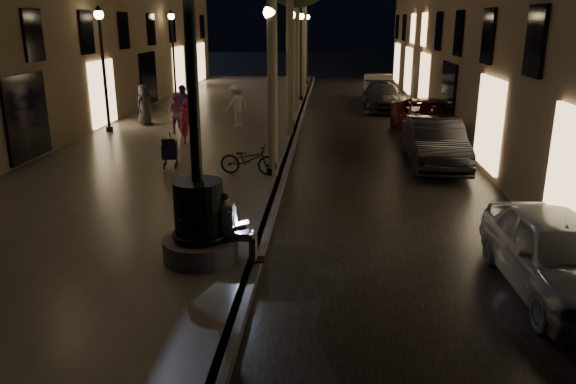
# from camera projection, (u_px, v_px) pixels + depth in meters

# --- Properties ---
(ground) EXTENTS (120.00, 120.00, 0.00)m
(ground) POSITION_uv_depth(u_px,v_px,m) (296.00, 134.00, 22.84)
(ground) COLOR black
(ground) RESTS_ON ground
(cobble_lane) EXTENTS (6.00, 45.00, 0.02)m
(cobble_lane) POSITION_uv_depth(u_px,v_px,m) (370.00, 135.00, 22.63)
(cobble_lane) COLOR black
(cobble_lane) RESTS_ON ground
(promenade) EXTENTS (8.00, 45.00, 0.20)m
(promenade) POSITION_uv_depth(u_px,v_px,m) (199.00, 130.00, 23.09)
(promenade) COLOR #605B55
(promenade) RESTS_ON ground
(curb_strip) EXTENTS (0.25, 45.00, 0.20)m
(curb_strip) POSITION_uv_depth(u_px,v_px,m) (296.00, 132.00, 22.81)
(curb_strip) COLOR #59595B
(curb_strip) RESTS_ON ground
(fountain_lamppost) EXTENTS (1.40, 1.40, 5.21)m
(fountain_lamppost) POSITION_uv_depth(u_px,v_px,m) (199.00, 207.00, 10.16)
(fountain_lamppost) COLOR #59595B
(fountain_lamppost) RESTS_ON promenade
(seated_man_laptop) EXTENTS (0.91, 0.31, 1.29)m
(seated_man_laptop) POSITION_uv_depth(u_px,v_px,m) (233.00, 225.00, 10.22)
(seated_man_laptop) COLOR tan
(seated_man_laptop) RESTS_ON promenade
(lamp_curb_a) EXTENTS (0.36, 0.36, 4.81)m
(lamp_curb_a) POSITION_uv_depth(u_px,v_px,m) (270.00, 67.00, 15.24)
(lamp_curb_a) COLOR black
(lamp_curb_a) RESTS_ON promenade
(lamp_curb_b) EXTENTS (0.36, 0.36, 4.81)m
(lamp_curb_b) POSITION_uv_depth(u_px,v_px,m) (291.00, 51.00, 22.87)
(lamp_curb_b) COLOR black
(lamp_curb_b) RESTS_ON promenade
(lamp_curb_c) EXTENTS (0.36, 0.36, 4.81)m
(lamp_curb_c) POSITION_uv_depth(u_px,v_px,m) (301.00, 43.00, 30.49)
(lamp_curb_c) COLOR black
(lamp_curb_c) RESTS_ON promenade
(lamp_curb_d) EXTENTS (0.36, 0.36, 4.81)m
(lamp_curb_d) POSITION_uv_depth(u_px,v_px,m) (307.00, 39.00, 38.12)
(lamp_curb_d) COLOR black
(lamp_curb_d) RESTS_ON promenade
(lamp_left_b) EXTENTS (0.36, 0.36, 4.81)m
(lamp_left_b) POSITION_uv_depth(u_px,v_px,m) (102.00, 53.00, 21.46)
(lamp_left_b) COLOR black
(lamp_left_b) RESTS_ON promenade
(lamp_left_c) EXTENTS (0.36, 0.36, 4.81)m
(lamp_left_c) POSITION_uv_depth(u_px,v_px,m) (173.00, 43.00, 30.99)
(lamp_left_c) COLOR black
(lamp_left_c) RESTS_ON promenade
(stroller) EXTENTS (0.56, 1.02, 1.03)m
(stroller) POSITION_uv_depth(u_px,v_px,m) (170.00, 150.00, 16.81)
(stroller) COLOR black
(stroller) RESTS_ON promenade
(car_front) EXTENTS (1.79, 4.13, 1.39)m
(car_front) POSITION_uv_depth(u_px,v_px,m) (557.00, 254.00, 9.40)
(car_front) COLOR #9A9DA1
(car_front) RESTS_ON ground
(car_second) EXTENTS (1.67, 4.57, 1.50)m
(car_second) POSITION_uv_depth(u_px,v_px,m) (435.00, 143.00, 17.65)
(car_second) COLOR black
(car_second) RESTS_ON ground
(car_third) EXTENTS (2.48, 5.21, 1.44)m
(car_third) POSITION_uv_depth(u_px,v_px,m) (427.00, 118.00, 22.31)
(car_third) COLOR maroon
(car_third) RESTS_ON ground
(car_rear) EXTENTS (1.98, 4.68, 1.35)m
(car_rear) POSITION_uv_depth(u_px,v_px,m) (382.00, 97.00, 28.90)
(car_rear) COLOR #333338
(car_rear) RESTS_ON ground
(car_fifth) EXTENTS (1.86, 4.65, 1.50)m
(car_fifth) POSITION_uv_depth(u_px,v_px,m) (378.00, 88.00, 31.83)
(car_fifth) COLOR #9E9D98
(car_fifth) RESTS_ON ground
(pedestrian_red) EXTENTS (0.67, 0.53, 1.60)m
(pedestrian_red) POSITION_uv_depth(u_px,v_px,m) (188.00, 121.00, 19.99)
(pedestrian_red) COLOR #BC2544
(pedestrian_red) RESTS_ON promenade
(pedestrian_pink) EXTENTS (0.86, 0.72, 1.59)m
(pedestrian_pink) POSITION_uv_depth(u_px,v_px,m) (176.00, 113.00, 21.89)
(pedestrian_pink) COLOR #C568A1
(pedestrian_pink) RESTS_ON promenade
(pedestrian_white) EXTENTS (1.28, 1.29, 1.79)m
(pedestrian_white) POSITION_uv_depth(u_px,v_px,m) (237.00, 105.00, 23.18)
(pedestrian_white) COLOR silver
(pedestrian_white) RESTS_ON promenade
(pedestrian_blue) EXTENTS (1.05, 1.00, 1.75)m
(pedestrian_blue) POSITION_uv_depth(u_px,v_px,m) (183.00, 106.00, 22.96)
(pedestrian_blue) COLOR navy
(pedestrian_blue) RESTS_ON promenade
(pedestrian_dark) EXTENTS (0.82, 0.98, 1.71)m
(pedestrian_dark) POSITION_uv_depth(u_px,v_px,m) (144.00, 105.00, 23.48)
(pedestrian_dark) COLOR #2F2E33
(pedestrian_dark) RESTS_ON promenade
(bicycle) EXTENTS (1.71, 0.73, 0.87)m
(bicycle) POSITION_uv_depth(u_px,v_px,m) (249.00, 159.00, 16.04)
(bicycle) COLOR black
(bicycle) RESTS_ON promenade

